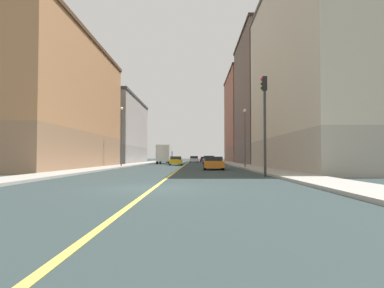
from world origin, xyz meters
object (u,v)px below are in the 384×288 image
at_px(car_white, 194,159).
at_px(car_blue, 209,160).
at_px(street_lamp_left_near, 245,131).
at_px(car_green, 171,160).
at_px(building_left_far, 248,118).
at_px(street_lamp_right_near, 122,130).
at_px(car_yellow, 176,161).
at_px(traffic_light_left_near, 265,112).
at_px(box_truck, 164,154).
at_px(car_orange, 214,163).
at_px(building_right_midblock, 115,131).
at_px(building_left_mid, 268,100).
at_px(building_left_near, 319,71).
at_px(building_right_corner, 51,103).
at_px(car_red, 204,159).

bearing_deg(car_white, car_blue, -81.30).
distance_m(street_lamp_left_near, car_green, 36.83).
bearing_deg(building_left_far, street_lamp_right_near, -118.45).
relative_size(street_lamp_left_near, car_yellow, 1.49).
height_order(traffic_light_left_near, car_yellow, traffic_light_left_near).
relative_size(car_yellow, box_truck, 0.54).
height_order(car_blue, car_orange, car_blue).
relative_size(car_white, car_green, 0.99).
bearing_deg(car_white, car_yellow, -96.19).
xyz_separation_m(car_blue, car_white, (-2.54, 16.60, -0.02)).
xyz_separation_m(street_lamp_right_near, car_yellow, (5.85, 10.03, -3.78)).
xyz_separation_m(building_left_far, car_yellow, (-14.92, -28.31, -9.42)).
xyz_separation_m(car_yellow, car_green, (-2.26, 22.26, -0.00)).
distance_m(car_orange, box_truck, 27.50).
bearing_deg(building_right_midblock, car_white, 31.60).
bearing_deg(street_lamp_right_near, street_lamp_left_near, -11.24).
distance_m(building_left_mid, car_blue, 14.01).
distance_m(building_left_near, car_white, 43.60).
relative_size(building_right_corner, car_orange, 6.22).
distance_m(building_right_midblock, car_green, 14.02).
height_order(building_left_near, car_white, building_left_near).
bearing_deg(building_left_far, car_yellow, -117.79).
distance_m(building_left_near, building_right_corner, 27.65).
height_order(car_red, car_green, car_green).
bearing_deg(box_truck, car_orange, -74.89).
height_order(building_left_near, street_lamp_left_near, building_left_near).
relative_size(street_lamp_right_near, car_yellow, 1.64).
bearing_deg(building_right_midblock, traffic_light_left_near, -65.36).
xyz_separation_m(building_left_mid, car_red, (-10.03, 23.74, -10.03)).
bearing_deg(building_right_midblock, building_left_near, -49.12).
height_order(building_left_far, car_green, building_left_far).
xyz_separation_m(car_yellow, car_orange, (4.65, -17.27, 0.00)).
bearing_deg(car_orange, car_blue, 88.94).
height_order(building_left_far, car_blue, building_left_far).
bearing_deg(building_left_near, car_red, 102.01).
bearing_deg(car_orange, building_right_corner, 170.30).
distance_m(street_lamp_left_near, box_truck, 24.74).
bearing_deg(car_white, car_green, -164.68).
height_order(building_left_near, building_left_far, building_left_far).
bearing_deg(car_white, building_right_midblock, -148.40).
bearing_deg(building_right_corner, traffic_light_left_near, -36.04).
distance_m(street_lamp_right_near, car_green, 32.71).
height_order(building_right_midblock, box_truck, building_right_midblock).
xyz_separation_m(street_lamp_left_near, car_blue, (-3.22, 19.83, -3.37)).
bearing_deg(car_green, car_yellow, -84.21).
relative_size(building_left_mid, building_left_far, 0.98).
bearing_deg(box_truck, car_red, 70.22).
relative_size(car_yellow, car_orange, 1.02).
relative_size(street_lamp_left_near, car_orange, 1.51).
relative_size(car_blue, box_truck, 0.55).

